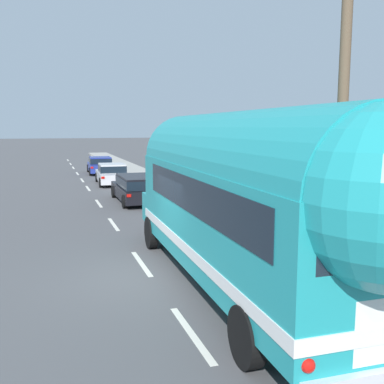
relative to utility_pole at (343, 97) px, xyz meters
name	(u,v)px	position (x,y,z in m)	size (l,w,h in m)	color
ground_plane	(151,277)	(-3.90, 2.16, -4.42)	(300.00, 300.00, 0.00)	#4C4C4F
lane_markings	(142,198)	(-1.47, 14.89, -4.42)	(3.58, 80.00, 0.01)	silver
sidewalk_slab	(199,202)	(0.80, 12.16, -4.35)	(2.51, 90.00, 0.15)	#9E9B93
utility_pole	(343,97)	(0.00, 0.00, 0.00)	(1.80, 0.24, 8.50)	brown
painted_bus	(247,195)	(-2.20, 0.20, -2.12)	(2.78, 11.91, 4.12)	teal
car_lead	(136,187)	(-2.05, 13.55, -3.63)	(1.90, 4.83, 1.37)	black
car_second	(112,173)	(-2.17, 21.31, -3.68)	(2.06, 4.63, 1.37)	silver
car_third	(100,165)	(-2.09, 28.59, -3.69)	(2.09, 4.56, 1.37)	navy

